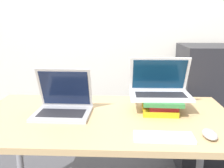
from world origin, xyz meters
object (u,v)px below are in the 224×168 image
(laptop_on_books, at_px, (160,88))
(wireless_keyboard, at_px, (164,137))
(laptop_left, at_px, (63,105))
(mouse, at_px, (210,134))
(mini_fridge, at_px, (210,109))
(book_stack, at_px, (161,104))

(laptop_on_books, bearing_deg, wireless_keyboard, -94.13)
(laptop_left, relative_size, wireless_keyboard, 1.16)
(mouse, xyz_separation_m, mini_fridge, (0.36, 1.08, -0.24))
(laptop_on_books, xyz_separation_m, mouse, (0.18, -0.38, -0.11))
(mouse, bearing_deg, book_stack, 116.91)
(book_stack, height_order, mouse, book_stack)
(laptop_left, xyz_separation_m, mouse, (0.72, -0.28, -0.03))
(wireless_keyboard, bearing_deg, laptop_left, 149.93)
(laptop_left, distance_m, laptop_on_books, 0.56)
(laptop_left, distance_m, mouse, 0.78)
(laptop_on_books, height_order, mouse, laptop_on_books)
(book_stack, distance_m, wireless_keyboard, 0.36)
(wireless_keyboard, height_order, mouse, mouse)
(book_stack, bearing_deg, laptop_left, -174.29)
(book_stack, bearing_deg, mouse, -63.09)
(mouse, relative_size, mini_fridge, 0.10)
(book_stack, distance_m, laptop_on_books, 0.09)
(wireless_keyboard, bearing_deg, mini_fridge, 62.75)
(book_stack, xyz_separation_m, mini_fridge, (0.53, 0.74, -0.27))
(laptop_on_books, distance_m, wireless_keyboard, 0.41)
(wireless_keyboard, bearing_deg, book_stack, 84.46)
(mouse, bearing_deg, mini_fridge, 71.66)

